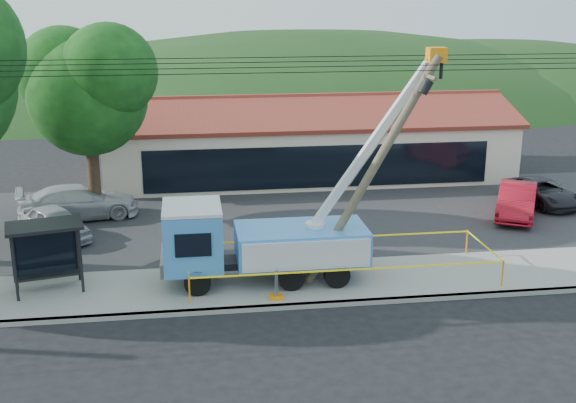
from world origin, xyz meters
The scene contains 17 objects.
ground centered at (0.00, 0.00, 0.00)m, with size 120.00×120.00×0.00m, color black.
curb centered at (0.00, 2.10, 0.07)m, with size 60.00×0.25×0.15m, color gray.
sidewalk centered at (0.00, 4.00, 0.07)m, with size 60.00×4.00×0.15m, color gray.
parking_lot centered at (0.00, 12.00, 0.05)m, with size 60.00×12.00×0.10m, color #28282B.
strip_mall centered at (4.00, 19.98, 1.88)m, with size 22.50×8.53×4.67m.
tree_lot centered at (-7.00, 13.00, 6.21)m, with size 6.30×5.60×8.94m.
hill_west centered at (-15.00, 55.00, 0.00)m, with size 78.40×56.00×28.00m, color #193A15.
hill_center centered at (10.00, 55.00, 0.00)m, with size 89.60×64.00×32.00m, color #193A15.
hill_east centered at (30.00, 55.00, 0.00)m, with size 72.80×52.00×26.00m, color #193A15.
utility_truck centered at (-0.34, 4.38, 1.69)m, with size 9.88×3.90×8.19m.
leaning_pole centered at (3.79, 3.92, 4.54)m, with size 4.67×1.74×8.09m.
bus_shelter centered at (-7.70, 4.62, 1.92)m, with size 2.79×2.07×2.42m.
caution_tape centered at (2.61, 4.24, 0.88)m, with size 10.98×3.40×0.98m.
car_silver centered at (-8.38, 10.19, 0.00)m, with size 1.64×4.06×1.38m, color #ACAEB3.
car_red centered at (12.26, 10.44, 0.00)m, with size 1.62×4.64×1.53m, color #AA1120.
car_white centered at (-7.79, 13.00, 0.00)m, with size 2.17×5.34×1.55m, color silver.
car_dark centered at (14.38, 12.19, 0.00)m, with size 2.05×4.45×1.24m, color black.
Camera 1 is at (-2.71, -19.74, 10.17)m, focal length 45.00 mm.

